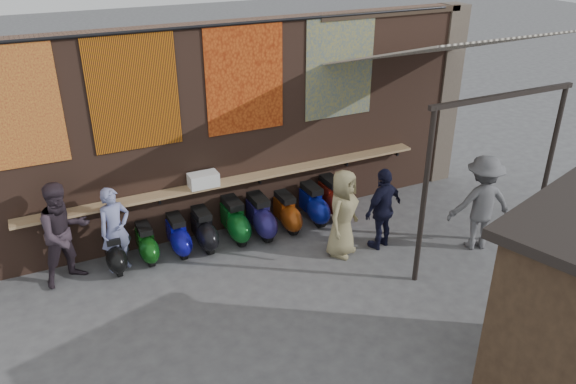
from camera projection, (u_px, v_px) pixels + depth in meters
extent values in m
plane|color=#474749|center=(290.00, 292.00, 9.36)|extent=(70.00, 70.00, 0.00)
cube|color=brown|center=(228.00, 130.00, 10.66)|extent=(10.00, 0.40, 4.00)
cube|color=#4C4238|center=(443.00, 96.00, 12.72)|extent=(0.50, 0.50, 4.00)
cube|color=#9E7A51|center=(237.00, 180.00, 10.75)|extent=(8.00, 0.32, 0.05)
cube|color=white|center=(203.00, 180.00, 10.40)|extent=(0.55, 0.31, 0.26)
cube|color=maroon|center=(10.00, 107.00, 8.62)|extent=(1.50, 0.02, 2.00)
cube|color=orange|center=(134.00, 92.00, 9.37)|extent=(1.50, 0.02, 2.00)
cube|color=#C65018|center=(245.00, 79.00, 10.16)|extent=(1.50, 0.02, 2.00)
cube|color=navy|center=(340.00, 67.00, 10.95)|extent=(1.50, 0.02, 2.00)
cylinder|color=black|center=(227.00, 25.00, 9.60)|extent=(9.50, 0.06, 0.06)
imported|color=#7C82B4|center=(115.00, 230.00, 9.68)|extent=(0.65, 0.53, 1.56)
imported|color=#332731|center=(65.00, 233.00, 9.30)|extent=(1.07, 0.96, 1.83)
imported|color=black|center=(383.00, 209.00, 10.34)|extent=(1.01, 0.63, 1.60)
imported|color=#59595E|center=(481.00, 203.00, 10.28)|extent=(1.34, 1.00, 1.84)
imported|color=#8D825A|center=(343.00, 213.00, 10.10)|extent=(0.97, 0.89, 1.67)
cube|color=gold|center=(535.00, 253.00, 6.98)|extent=(1.16, 0.39, 0.50)
cube|color=#473321|center=(521.00, 313.00, 7.39)|extent=(1.91, 0.68, 0.06)
cube|color=beige|center=(445.00, 48.00, 9.91)|extent=(3.20, 3.28, 0.97)
cube|color=#33261C|center=(394.00, 13.00, 11.02)|extent=(3.30, 0.08, 0.12)
cube|color=black|center=(505.00, 96.00, 8.91)|extent=(3.00, 0.08, 0.08)
cylinder|color=black|center=(424.00, 199.00, 9.02)|extent=(0.09, 0.09, 3.10)
cylinder|color=black|center=(548.00, 169.00, 10.13)|extent=(0.09, 0.09, 3.10)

